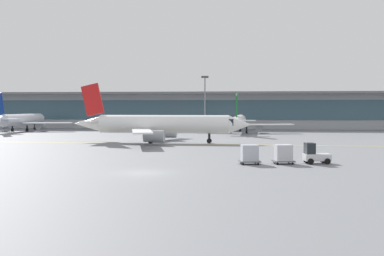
{
  "coord_description": "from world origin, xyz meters",
  "views": [
    {
      "loc": [
        8.61,
        -41.63,
        5.74
      ],
      "look_at": [
        1.97,
        21.18,
        3.0
      ],
      "focal_mm": 45.8,
      "sensor_mm": 36.0,
      "label": 1
    }
  ],
  "objects": [
    {
      "name": "gate_airplane_1",
      "position": [
        7.58,
        66.29,
        2.55
      ],
      "size": [
        23.84,
        25.62,
        8.49
      ],
      "rotation": [
        0.0,
        0.0,
        1.54
      ],
      "color": "white",
      "rests_on": "ground_plane"
    },
    {
      "name": "cargo_dolly_lead",
      "position": [
        12.6,
        8.05,
        1.05
      ],
      "size": [
        2.34,
        1.93,
        1.94
      ],
      "rotation": [
        0.0,
        0.0,
        0.17
      ],
      "color": "#595B60",
      "rests_on": "ground_plane"
    },
    {
      "name": "taxiing_regional_jet",
      "position": [
        -4.43,
        35.39,
        2.89
      ],
      "size": [
        29.05,
        27.01,
        9.63
      ],
      "rotation": [
        0.0,
        0.0,
        -0.04
      ],
      "color": "white",
      "rests_on": "ground_plane"
    },
    {
      "name": "baggage_tug",
      "position": [
        15.77,
        8.59,
        0.89
      ],
      "size": [
        2.8,
        1.98,
        2.1
      ],
      "rotation": [
        0.0,
        0.0,
        0.17
      ],
      "color": "silver",
      "rests_on": "ground_plane"
    },
    {
      "name": "gate_airplane_0",
      "position": [
        -43.37,
        68.67,
        2.64
      ],
      "size": [
        24.75,
        26.52,
        8.81
      ],
      "rotation": [
        0.0,
        0.0,
        1.57
      ],
      "color": "silver",
      "rests_on": "ground_plane"
    },
    {
      "name": "apron_light_mast_1",
      "position": [
        -1.13,
        81.44,
        7.44
      ],
      "size": [
        1.8,
        0.36,
        13.51
      ],
      "color": "gray",
      "rests_on": "ground_plane"
    },
    {
      "name": "taxiway_centreline_stripe",
      "position": [
        -4.05,
        33.37,
        0.0
      ],
      "size": [
        109.91,
        5.19,
        0.01
      ],
      "primitive_type": "cube",
      "rotation": [
        0.0,
        0.0,
        -0.04
      ],
      "color": "yellow",
      "rests_on": "ground_plane"
    },
    {
      "name": "ground_plane",
      "position": [
        0.0,
        0.0,
        0.0
      ],
      "size": [
        400.0,
        400.0,
        0.0
      ],
      "primitive_type": "plane",
      "color": "slate"
    },
    {
      "name": "cargo_dolly_trailing",
      "position": [
        9.21,
        7.47,
        1.05
      ],
      "size": [
        2.34,
        1.93,
        1.94
      ],
      "rotation": [
        0.0,
        0.0,
        0.17
      ],
      "color": "#595B60",
      "rests_on": "ground_plane"
    },
    {
      "name": "terminal_concourse",
      "position": [
        0.0,
        88.12,
        4.92
      ],
      "size": [
        191.62,
        11.0,
        9.6
      ],
      "color": "#9EA3A8",
      "rests_on": "ground_plane"
    }
  ]
}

